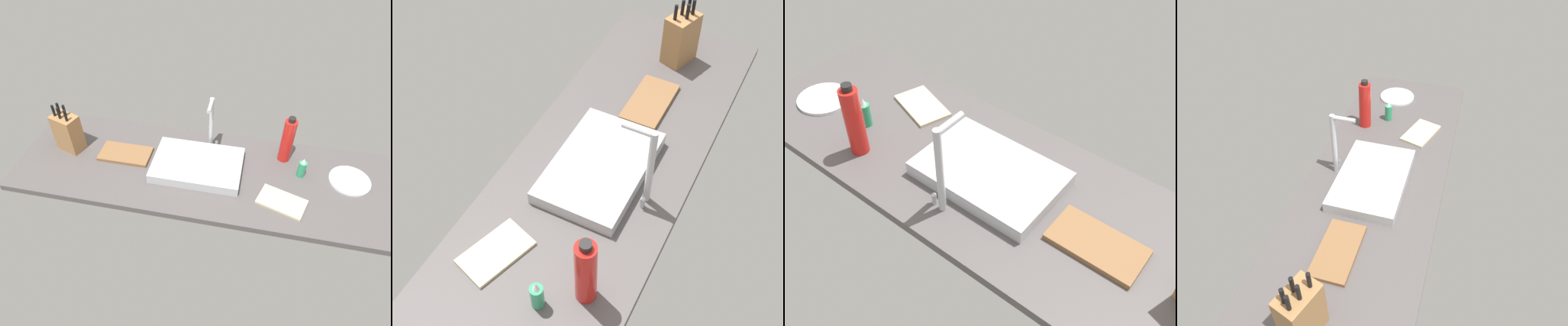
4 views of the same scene
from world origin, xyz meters
The scene contains 8 objects.
countertop_slab centered at (0.00, 0.00, 1.75)cm, with size 196.96×63.57×3.50cm, color #514C4C.
sink_basin centered at (-2.19, 0.61, 6.10)cm, with size 46.38×30.89×5.20cm, color #B7BABF.
faucet centered at (1.55, 18.94, 21.51)cm, with size 5.50×11.67×31.92cm.
cutting_board centered at (-43.08, 2.74, 4.40)cm, with size 27.86×15.02×1.80cm, color brown.
soap_bottle centered at (51.19, 6.60, 8.50)cm, with size 4.08×4.08×11.79cm.
water_bottle centered at (42.20, 17.68, 16.56)cm, with size 6.50×6.50×27.62cm.
dinner_plate centered at (75.96, 7.18, 4.10)cm, with size 20.68×20.68×1.20cm, color white.
dish_towel centered at (42.39, -13.87, 4.10)cm, with size 22.47×13.18×1.20cm, color beige.
Camera 3 is at (-69.00, 89.28, 117.89)cm, focal length 44.23 mm.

